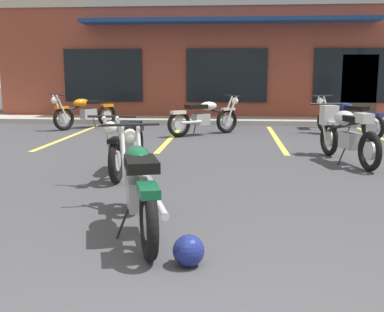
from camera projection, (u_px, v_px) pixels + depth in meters
name	position (u px, v px, depth m)	size (l,w,h in m)	color
ground_plane	(217.00, 185.00, 6.57)	(80.00, 80.00, 0.00)	#3D3D42
sidewalk_kerb	(226.00, 120.00, 14.88)	(22.00, 1.80, 0.14)	#A8A59E
brick_storefront_building	(228.00, 61.00, 18.17)	(15.16, 7.16, 3.92)	brown
painted_stall_lines	(223.00, 138.00, 11.36)	(7.62, 4.80, 0.01)	#DBCC4C
motorcycle_foreground_classic	(139.00, 185.00, 4.59)	(0.96, 2.05, 0.98)	black
motorcycle_red_sportbike	(345.00, 132.00, 8.22)	(0.89, 2.07, 0.98)	black
motorcycle_black_cruiser	(127.00, 144.00, 7.29)	(0.66, 2.11, 0.98)	black
motorcycle_silver_naked	(205.00, 117.00, 11.77)	(1.78, 1.50, 0.98)	black
motorcycle_blue_standard	(85.00, 112.00, 13.21)	(1.49, 1.78, 0.98)	black
motorcycle_green_cafe_racer	(348.00, 118.00, 11.37)	(1.41, 1.83, 0.98)	black
helmet_on_pavement	(189.00, 251.00, 3.80)	(0.26, 0.26, 0.26)	navy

